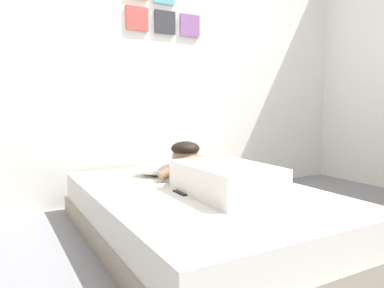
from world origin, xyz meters
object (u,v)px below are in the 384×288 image
object	(u,v)px
pillow	(169,167)
cell_phone	(183,192)
coffee_cup	(183,172)
bed	(201,213)
person_lying	(213,173)

from	to	relation	value
pillow	cell_phone	bearing A→B (deg)	-107.70
pillow	coffee_cup	bearing A→B (deg)	-77.94
bed	pillow	size ratio (longest dim) A/B	3.74
bed	pillow	distance (m)	0.58
pillow	cell_phone	world-z (taller)	pillow
bed	cell_phone	bearing A→B (deg)	-165.60
pillow	coffee_cup	size ratio (longest dim) A/B	4.16
pillow	cell_phone	size ratio (longest dim) A/B	3.71
coffee_cup	person_lying	bearing A→B (deg)	-92.23
coffee_cup	cell_phone	size ratio (longest dim) A/B	0.89
cell_phone	person_lying	bearing A→B (deg)	-4.77
pillow	person_lying	size ratio (longest dim) A/B	0.57
coffee_cup	bed	bearing A→B (deg)	-100.90
cell_phone	coffee_cup	bearing A→B (deg)	61.95
coffee_cup	pillow	bearing A→B (deg)	102.06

